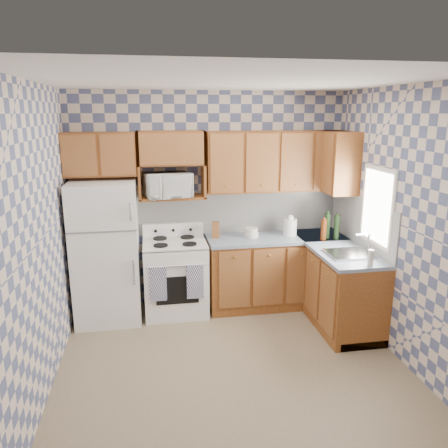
# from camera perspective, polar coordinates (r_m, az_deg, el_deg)

# --- Properties ---
(floor) EXTENTS (3.40, 3.40, 0.00)m
(floor) POSITION_cam_1_polar(r_m,az_deg,el_deg) (4.59, 1.01, -17.69)
(floor) COLOR #79684B
(floor) RESTS_ON ground
(back_wall) EXTENTS (3.40, 0.02, 2.70)m
(back_wall) POSITION_cam_1_polar(r_m,az_deg,el_deg) (5.58, -1.98, 3.11)
(back_wall) COLOR #515982
(back_wall) RESTS_ON ground
(right_wall) EXTENTS (0.02, 3.20, 2.70)m
(right_wall) POSITION_cam_1_polar(r_m,az_deg,el_deg) (4.66, 22.09, -0.22)
(right_wall) COLOR #515982
(right_wall) RESTS_ON ground
(backsplash_back) EXTENTS (2.60, 0.02, 0.56)m
(backsplash_back) POSITION_cam_1_polar(r_m,az_deg,el_deg) (5.67, 2.05, 1.74)
(backsplash_back) COLOR white
(backsplash_back) RESTS_ON back_wall
(backsplash_right) EXTENTS (0.02, 1.60, 0.56)m
(backsplash_right) POSITION_cam_1_polar(r_m,az_deg,el_deg) (5.37, 17.44, 0.35)
(backsplash_right) COLOR white
(backsplash_right) RESTS_ON right_wall
(refrigerator) EXTENTS (0.75, 0.70, 1.68)m
(refrigerator) POSITION_cam_1_polar(r_m,az_deg,el_deg) (5.35, -15.10, -3.54)
(refrigerator) COLOR white
(refrigerator) RESTS_ON floor
(stove_body) EXTENTS (0.76, 0.65, 0.90)m
(stove_body) POSITION_cam_1_polar(r_m,az_deg,el_deg) (5.48, -6.35, -7.00)
(stove_body) COLOR white
(stove_body) RESTS_ON floor
(cooktop) EXTENTS (0.76, 0.65, 0.02)m
(cooktop) POSITION_cam_1_polar(r_m,az_deg,el_deg) (5.33, -6.48, -2.45)
(cooktop) COLOR silver
(cooktop) RESTS_ON stove_body
(backguard) EXTENTS (0.76, 0.08, 0.17)m
(backguard) POSITION_cam_1_polar(r_m,az_deg,el_deg) (5.57, -6.68, -0.70)
(backguard) COLOR white
(backguard) RESTS_ON cooktop
(dish_towel_left) EXTENTS (0.20, 0.02, 0.42)m
(dish_towel_left) POSITION_cam_1_polar(r_m,az_deg,el_deg) (5.13, -8.61, -7.76)
(dish_towel_left) COLOR navy
(dish_towel_left) RESTS_ON stove_body
(dish_towel_right) EXTENTS (0.20, 0.02, 0.42)m
(dish_towel_right) POSITION_cam_1_polar(r_m,az_deg,el_deg) (5.15, -3.80, -7.52)
(dish_towel_right) COLOR navy
(dish_towel_right) RESTS_ON stove_body
(base_cabinets_back) EXTENTS (1.75, 0.60, 0.88)m
(base_cabinets_back) POSITION_cam_1_polar(r_m,az_deg,el_deg) (5.72, 6.78, -6.20)
(base_cabinets_back) COLOR #672F0C
(base_cabinets_back) RESTS_ON floor
(base_cabinets_right) EXTENTS (0.60, 1.60, 0.88)m
(base_cabinets_right) POSITION_cam_1_polar(r_m,az_deg,el_deg) (5.47, 14.11, -7.52)
(base_cabinets_right) COLOR #672F0C
(base_cabinets_right) RESTS_ON floor
(countertop_back) EXTENTS (1.77, 0.63, 0.04)m
(countertop_back) POSITION_cam_1_polar(r_m,az_deg,el_deg) (5.57, 6.93, -1.78)
(countertop_back) COLOR slate
(countertop_back) RESTS_ON base_cabinets_back
(countertop_right) EXTENTS (0.63, 1.60, 0.04)m
(countertop_right) POSITION_cam_1_polar(r_m,az_deg,el_deg) (5.32, 14.36, -2.91)
(countertop_right) COLOR slate
(countertop_right) RESTS_ON base_cabinets_right
(upper_cabinets_back) EXTENTS (1.75, 0.33, 0.74)m
(upper_cabinets_back) POSITION_cam_1_polar(r_m,az_deg,el_deg) (5.52, 6.82, 8.14)
(upper_cabinets_back) COLOR #672F0C
(upper_cabinets_back) RESTS_ON back_wall
(upper_cabinets_fridge) EXTENTS (0.82, 0.33, 0.50)m
(upper_cabinets_fridge) POSITION_cam_1_polar(r_m,az_deg,el_deg) (5.31, -15.89, 8.76)
(upper_cabinets_fridge) COLOR #672F0C
(upper_cabinets_fridge) RESTS_ON back_wall
(upper_cabinets_right) EXTENTS (0.33, 0.70, 0.74)m
(upper_cabinets_right) POSITION_cam_1_polar(r_m,az_deg,el_deg) (5.59, 14.43, 7.88)
(upper_cabinets_right) COLOR #672F0C
(upper_cabinets_right) RESTS_ON right_wall
(microwave_shelf) EXTENTS (0.80, 0.33, 0.03)m
(microwave_shelf) POSITION_cam_1_polar(r_m,az_deg,el_deg) (5.36, -6.74, 3.48)
(microwave_shelf) COLOR #672F0C
(microwave_shelf) RESTS_ON back_wall
(microwave) EXTENTS (0.61, 0.49, 0.29)m
(microwave) POSITION_cam_1_polar(r_m,az_deg,el_deg) (5.27, -7.38, 5.05)
(microwave) COLOR white
(microwave) RESTS_ON microwave_shelf
(sink) EXTENTS (0.48, 0.40, 0.03)m
(sink) POSITION_cam_1_polar(r_m,az_deg,el_deg) (5.01, 16.04, -3.79)
(sink) COLOR #B7B7BC
(sink) RESTS_ON countertop_right
(window) EXTENTS (0.02, 0.66, 0.86)m
(window) POSITION_cam_1_polar(r_m,az_deg,el_deg) (5.01, 19.39, 2.16)
(window) COLOR silver
(window) RESTS_ON right_wall
(bottle_0) EXTENTS (0.07, 0.07, 0.32)m
(bottle_0) POSITION_cam_1_polar(r_m,az_deg,el_deg) (5.54, 13.30, -0.22)
(bottle_0) COLOR black
(bottle_0) RESTS_ON countertop_back
(bottle_1) EXTENTS (0.07, 0.07, 0.30)m
(bottle_1) POSITION_cam_1_polar(r_m,az_deg,el_deg) (5.53, 14.49, -0.44)
(bottle_1) COLOR black
(bottle_1) RESTS_ON countertop_back
(bottle_2) EXTENTS (0.07, 0.07, 0.28)m
(bottle_2) POSITION_cam_1_polar(r_m,az_deg,el_deg) (5.64, 14.54, -0.26)
(bottle_2) COLOR #50210A
(bottle_2) RESTS_ON countertop_back
(bottle_3) EXTENTS (0.07, 0.07, 0.25)m
(bottle_3) POSITION_cam_1_polar(r_m,az_deg,el_deg) (5.47, 12.87, -0.75)
(bottle_3) COLOR #50210A
(bottle_3) RESTS_ON countertop_back
(knife_block) EXTENTS (0.10, 0.10, 0.20)m
(knife_block) POSITION_cam_1_polar(r_m,az_deg,el_deg) (5.44, -1.09, -0.76)
(knife_block) COLOR brown
(knife_block) RESTS_ON countertop_back
(electric_kettle) EXTENTS (0.17, 0.17, 0.21)m
(electric_kettle) POSITION_cam_1_polar(r_m,az_deg,el_deg) (5.59, 8.63, -0.43)
(electric_kettle) COLOR white
(electric_kettle) RESTS_ON countertop_back
(food_containers) EXTENTS (0.18, 0.18, 0.12)m
(food_containers) POSITION_cam_1_polar(r_m,az_deg,el_deg) (5.48, 3.58, -1.09)
(food_containers) COLOR silver
(food_containers) RESTS_ON countertop_back
(soap_bottle) EXTENTS (0.06, 0.06, 0.17)m
(soap_bottle) POSITION_cam_1_polar(r_m,az_deg,el_deg) (4.69, 18.60, -4.21)
(soap_bottle) COLOR silver
(soap_bottle) RESTS_ON countertop_right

